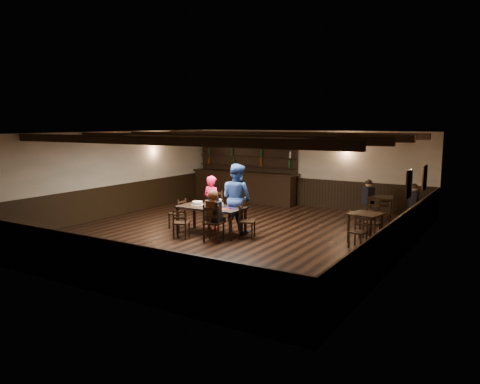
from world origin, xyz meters
The scene contains 25 objects.
ground centered at (0.00, 0.00, 0.00)m, with size 10.00×10.00×0.00m, color black.
room_shell centered at (0.01, 0.04, 1.75)m, with size 9.02×10.02×2.71m.
dining_table centered at (-0.40, -0.34, 0.68)m, with size 1.80×0.93×0.75m.
chair_near_left centered at (-0.79, -1.17, 0.47)m, with size 0.47×0.46×0.80m.
chair_near_right centered at (0.11, -1.02, 0.56)m, with size 0.53×0.52×0.96m.
chair_end_left centered at (-1.56, -0.25, 0.50)m, with size 0.38×0.40×0.85m.
chair_end_right centered at (0.56, -0.23, 0.51)m, with size 0.50×0.52×0.88m.
chair_far_pushed centered at (-1.18, 0.96, 0.57)m, with size 0.51×0.49×0.97m.
woman_pink centered at (-0.68, 0.11, 0.76)m, with size 0.56×0.37×1.53m, color #E3144F.
man_blue centered at (0.05, 0.22, 0.94)m, with size 0.91×0.71×1.88m, color navy.
seated_person centered at (0.09, -0.96, 0.85)m, with size 0.36×0.54×0.87m.
cake centered at (-0.85, -0.35, 0.80)m, with size 0.34×0.34×0.11m.
plate_stack_a centered at (-0.49, -0.37, 0.83)m, with size 0.17×0.17×0.16m, color white.
plate_stack_b centered at (-0.23, -0.25, 0.86)m, with size 0.17×0.17×0.21m, color white.
tea_light centered at (-0.37, -0.27, 0.78)m, with size 0.05×0.05×0.06m.
salt_shaker centered at (-0.04, -0.40, 0.80)m, with size 0.04×0.04×0.09m, color silver.
pepper_shaker centered at (-0.01, -0.42, 0.79)m, with size 0.03×0.03×0.08m, color #A5A8AD.
drink_glass centered at (-0.15, -0.19, 0.81)m, with size 0.07×0.07×0.11m, color silver.
menu_red centered at (0.14, -0.41, 0.75)m, with size 0.26×0.18×0.00m, color maroon.
menu_blue centered at (0.15, -0.26, 0.75)m, with size 0.32×0.22×0.00m, color #0D0F42.
bar_counter centered at (-2.36, 4.72, 0.73)m, with size 4.33×0.70×2.20m.
back_table_a centered at (3.39, 0.91, 0.64)m, with size 0.85×0.85×0.75m.
back_table_b centered at (3.00, 3.76, 0.64)m, with size 0.87×0.87×0.75m.
bg_patron_left centered at (2.60, 3.85, 0.85)m, with size 0.34×0.43×0.77m.
bg_patron_right centered at (3.97, 3.80, 0.84)m, with size 0.22×0.36×0.74m.
Camera 1 is at (6.65, -10.44, 2.97)m, focal length 35.00 mm.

